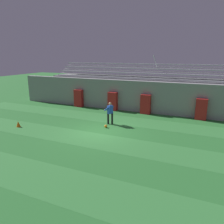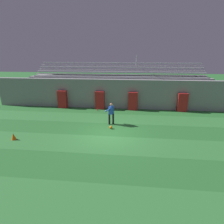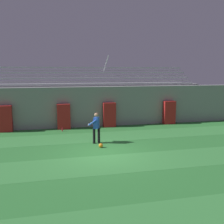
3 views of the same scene
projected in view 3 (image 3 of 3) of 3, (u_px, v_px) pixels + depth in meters
name	position (u px, v px, depth m)	size (l,w,h in m)	color
ground_plane	(104.00, 154.00, 12.38)	(80.00, 80.00, 0.00)	#2D7533
turf_stripe_mid	(111.00, 164.00, 11.06)	(28.00, 2.32, 0.01)	#38843D
turf_stripe_far	(93.00, 137.00, 15.52)	(28.00, 2.32, 0.01)	#38843D
back_wall	(86.00, 107.00, 18.42)	(24.00, 0.60, 2.80)	gray
padding_pillar_gate_left	(64.00, 117.00, 17.62)	(0.87, 0.44, 1.70)	#B21E1E
padding_pillar_gate_right	(109.00, 115.00, 18.33)	(0.87, 0.44, 1.70)	#B21E1E
padding_pillar_far_left	(5.00, 119.00, 16.79)	(0.87, 0.44, 1.70)	#B21E1E
padding_pillar_far_right	(169.00, 113.00, 19.35)	(0.87, 0.44, 1.70)	#B21E1E
bleacher_stand	(82.00, 102.00, 20.32)	(18.00, 3.35, 5.03)	gray
goalkeeper	(96.00, 126.00, 14.12)	(0.70, 0.72, 1.67)	black
soccer_ball	(101.00, 145.00, 13.39)	(0.22, 0.22, 0.22)	orange
water_bottle	(62.00, 129.00, 17.04)	(0.07, 0.07, 0.24)	red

